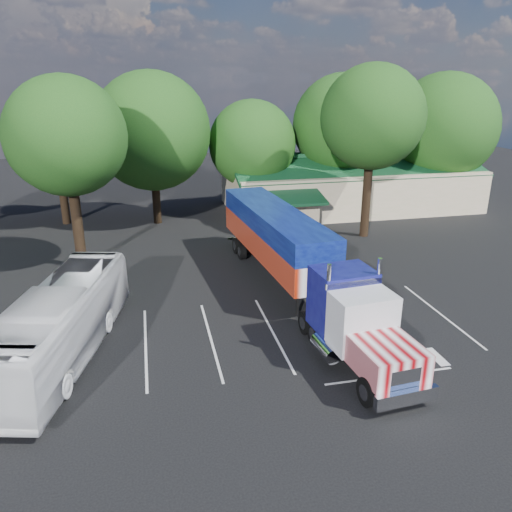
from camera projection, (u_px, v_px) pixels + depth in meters
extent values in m
plane|color=black|center=(249.00, 287.00, 31.13)|extent=(120.00, 120.00, 0.00)
cube|color=beige|center=(349.00, 187.00, 49.87)|extent=(24.00, 11.00, 4.00)
cube|color=#144727|center=(360.00, 166.00, 46.83)|extent=(24.20, 6.25, 2.10)
cube|color=#144727|center=(341.00, 159.00, 51.24)|extent=(24.20, 6.25, 2.10)
cube|color=beige|center=(287.00, 212.00, 43.20)|extent=(5.00, 2.50, 2.80)
cube|color=#144727|center=(292.00, 198.00, 41.50)|extent=(5.40, 3.19, 0.80)
cylinder|color=black|center=(64.00, 202.00, 44.15)|extent=(0.70, 0.70, 4.00)
sphere|color=#134516|center=(56.00, 142.00, 42.41)|extent=(8.40, 8.40, 8.40)
cylinder|color=black|center=(156.00, 199.00, 44.27)|extent=(0.70, 0.70, 4.30)
sphere|color=#134516|center=(152.00, 131.00, 42.28)|extent=(10.00, 10.00, 10.00)
cylinder|color=black|center=(252.00, 195.00, 47.43)|extent=(0.70, 0.70, 3.60)
sphere|color=#134516|center=(252.00, 144.00, 45.81)|extent=(8.00, 8.00, 8.00)
cylinder|color=black|center=(339.00, 185.00, 49.59)|extent=(0.70, 0.70, 4.50)
sphere|color=#134516|center=(343.00, 125.00, 47.62)|extent=(9.60, 9.60, 9.60)
cylinder|color=black|center=(436.00, 186.00, 50.64)|extent=(0.70, 0.70, 3.90)
sphere|color=#134516|center=(444.00, 127.00, 48.67)|extent=(10.40, 10.40, 10.40)
cylinder|color=black|center=(78.00, 225.00, 33.48)|extent=(0.70, 0.70, 6.00)
sphere|color=#134516|center=(66.00, 136.00, 31.51)|extent=(7.60, 7.60, 7.60)
cylinder|color=black|center=(366.00, 197.00, 40.21)|extent=(0.70, 0.70, 6.50)
sphere|color=#134516|center=(373.00, 117.00, 38.11)|extent=(8.00, 8.00, 8.00)
cube|color=black|center=(355.00, 344.00, 22.83)|extent=(1.77, 7.70, 0.27)
cube|color=white|center=(406.00, 398.00, 19.20)|extent=(2.74, 0.52, 0.60)
cube|color=white|center=(405.00, 380.00, 19.18)|extent=(1.32, 0.25, 0.98)
cube|color=white|center=(388.00, 359.00, 20.23)|extent=(2.73, 2.83, 1.25)
cube|color=silver|center=(362.00, 321.00, 21.96)|extent=(2.87, 1.98, 2.51)
cube|color=black|center=(371.00, 317.00, 21.15)|extent=(2.51, 0.31, 1.09)
cube|color=white|center=(354.00, 283.00, 22.32)|extent=(2.83, 0.36, 0.27)
cube|color=#0F0D5B|center=(342.00, 299.00, 23.65)|extent=(2.91, 2.42, 2.95)
cylinder|color=white|center=(327.00, 303.00, 22.28)|extent=(0.21, 0.21, 3.71)
cylinder|color=white|center=(377.00, 296.00, 23.00)|extent=(0.21, 0.21, 3.71)
cylinder|color=white|center=(325.00, 348.00, 22.51)|extent=(0.87, 1.80, 0.72)
cylinder|color=white|center=(382.00, 338.00, 23.35)|extent=(0.87, 1.80, 0.72)
cube|color=white|center=(275.00, 242.00, 32.20)|extent=(4.08, 14.16, 1.64)
cube|color=#090D56|center=(275.00, 220.00, 31.71)|extent=(4.08, 14.16, 1.31)
cube|color=black|center=(253.00, 242.00, 36.79)|extent=(1.65, 3.92, 0.38)
cube|color=black|center=(297.00, 302.00, 27.23)|extent=(0.14, 0.14, 1.53)
cube|color=black|center=(323.00, 299.00, 27.67)|extent=(0.14, 0.14, 1.53)
cube|color=white|center=(244.00, 238.00, 39.19)|extent=(2.62, 0.37, 0.13)
cylinder|color=black|center=(368.00, 392.00, 19.74)|extent=(0.49, 1.23, 1.20)
cylinder|color=black|center=(417.00, 382.00, 20.40)|extent=(0.49, 1.23, 1.20)
cylinder|color=black|center=(316.00, 334.00, 24.24)|extent=(0.49, 1.23, 1.20)
cylinder|color=black|center=(358.00, 327.00, 24.90)|extent=(0.49, 1.23, 1.20)
cylinder|color=black|center=(306.00, 323.00, 25.32)|extent=(0.49, 1.23, 1.20)
cylinder|color=black|center=(346.00, 317.00, 25.98)|extent=(0.49, 1.23, 1.20)
cylinder|color=black|center=(242.00, 251.00, 35.79)|extent=(0.49, 1.23, 1.20)
cylinder|color=black|center=(272.00, 248.00, 36.44)|extent=(0.49, 1.23, 1.20)
cylinder|color=black|center=(237.00, 246.00, 36.96)|extent=(0.49, 1.23, 1.20)
cylinder|color=black|center=(266.00, 243.00, 37.62)|extent=(0.49, 1.23, 1.20)
imported|color=black|center=(339.00, 293.00, 28.48)|extent=(0.60, 0.66, 1.52)
imported|color=black|center=(327.00, 267.00, 33.01)|extent=(1.19, 2.03, 1.01)
imported|color=silver|center=(61.00, 323.00, 22.90)|extent=(5.73, 12.61, 3.42)
imported|color=#B5B8BD|center=(312.00, 212.00, 45.55)|extent=(4.95, 2.95, 1.54)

